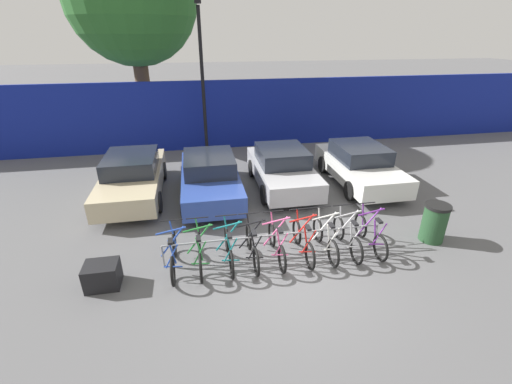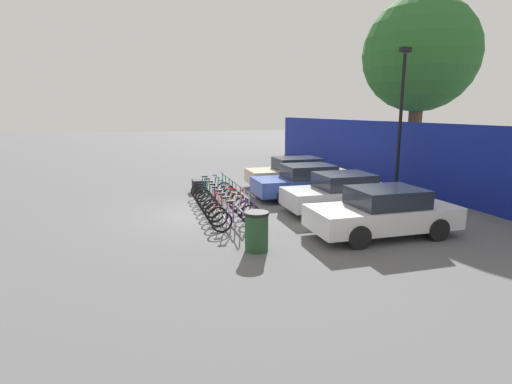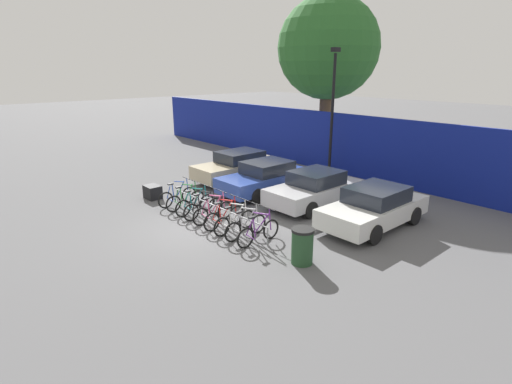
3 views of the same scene
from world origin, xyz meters
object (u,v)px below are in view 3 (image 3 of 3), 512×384
object	(u,v)px
car_beige	(239,166)
lamp_post	(332,108)
bicycle_red	(224,217)
tree_behind_hoarding	(328,49)
bicycle_pink	(213,212)
bicycle_purple	(259,232)
bicycle_blue	(177,196)
car_white	(374,207)
bicycle_silver	(246,226)
bicycle_green	(185,200)
bicycle_teal	(195,204)
car_silver	(315,189)
car_blue	(266,177)
bicycle_white	(235,222)
cargo_crate	(153,192)
bike_rack	(216,208)
trash_bin	(302,246)
bicycle_black	(204,208)

from	to	relation	value
car_beige	lamp_post	bearing A→B (deg)	55.18
bicycle_red	tree_behind_hoarding	size ratio (longest dim) A/B	0.19
bicycle_pink	bicycle_purple	world-z (taller)	same
bicycle_blue	car_white	distance (m)	7.46
bicycle_silver	bicycle_blue	bearing A→B (deg)	179.35
bicycle_green	bicycle_teal	size ratio (longest dim) A/B	1.00
car_silver	tree_behind_hoarding	distance (m)	10.10
bicycle_red	car_silver	world-z (taller)	car_silver
bicycle_blue	car_blue	bearing A→B (deg)	74.58
bicycle_pink	bicycle_silver	bearing A→B (deg)	3.86
bicycle_white	car_silver	bearing A→B (deg)	88.06
bicycle_blue	bicycle_purple	xyz separation A→B (m)	(4.81, 0.00, 0.00)
car_beige	car_white	distance (m)	7.77
bicycle_green	bicycle_red	xyz separation A→B (m)	(2.47, 0.00, 0.00)
car_white	tree_behind_hoarding	distance (m)	11.84
bicycle_white	tree_behind_hoarding	distance (m)	13.30
car_beige	car_silver	xyz separation A→B (m)	(4.99, -0.20, -0.00)
bicycle_purple	lamp_post	distance (m)	9.28
bicycle_teal	tree_behind_hoarding	bearing A→B (deg)	101.49
lamp_post	cargo_crate	xyz separation A→B (m)	(-2.66, -8.29, -3.14)
cargo_crate	bicycle_green	bearing A→B (deg)	8.55
bicycle_pink	bicycle_white	distance (m)	1.22
bicycle_silver	bicycle_pink	bearing A→B (deg)	179.35
bike_rack	bicycle_green	distance (m)	1.82
bike_rack	bicycle_silver	xyz separation A→B (m)	(1.79, -0.15, -0.13)
bicycle_white	car_blue	world-z (taller)	car_blue
bicycle_green	bicycle_white	world-z (taller)	same
bike_rack	lamp_post	xyz separation A→B (m)	(-1.23, 7.83, 2.91)
bicycle_pink	trash_bin	size ratio (longest dim) A/B	1.66
bicycle_blue	car_white	bearing A→B (deg)	32.03
bicycle_pink	car_blue	world-z (taller)	car_blue
bicycle_green	car_white	xyz separation A→B (m)	(5.76, 3.89, 0.31)
bike_rack	bicycle_green	world-z (taller)	bicycle_green
bicycle_black	bicycle_teal	bearing A→B (deg)	-178.35
bicycle_purple	car_beige	size ratio (longest dim) A/B	0.38
car_beige	car_blue	bearing A→B (deg)	-11.26
bike_rack	bicycle_purple	world-z (taller)	bicycle_purple
bicycle_black	tree_behind_hoarding	world-z (taller)	tree_behind_hoarding
car_blue	cargo_crate	size ratio (longest dim) A/B	6.11
car_blue	lamp_post	distance (m)	5.02
bicycle_black	car_blue	xyz separation A→B (m)	(-0.74, 3.76, 0.31)
car_beige	bicycle_pink	bearing A→B (deg)	-48.05
bicycle_silver	cargo_crate	xyz separation A→B (m)	(-5.68, -0.31, -0.10)
bicycle_green	bicycle_white	size ratio (longest dim) A/B	1.00
bicycle_black	car_beige	xyz separation A→B (m)	(-3.23, 4.25, 0.31)
bicycle_pink	bicycle_purple	xyz separation A→B (m)	(2.40, 0.00, 0.00)
bicycle_purple	car_blue	bearing A→B (deg)	138.63
bicycle_silver	bicycle_red	bearing A→B (deg)	179.35
car_silver	bicycle_white	bearing A→B (deg)	-89.24
bicycle_pink	cargo_crate	world-z (taller)	bicycle_pink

